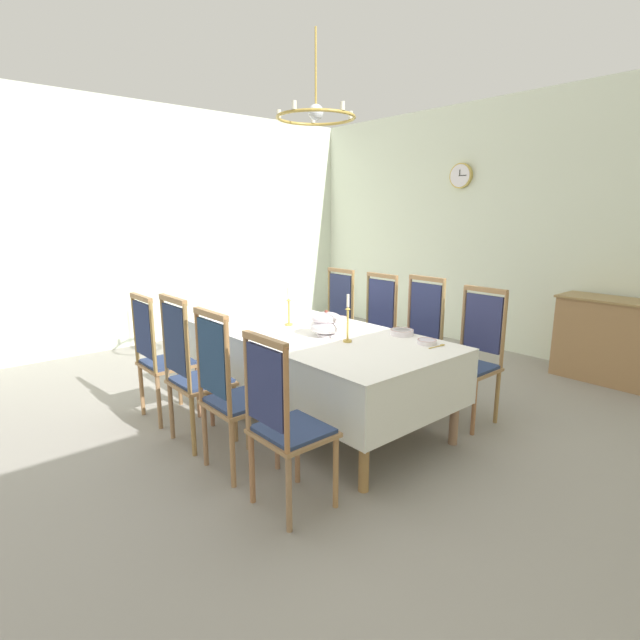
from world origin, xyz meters
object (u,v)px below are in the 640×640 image
object	(u,v)px
chair_south_a	(160,355)
chair_south_c	(230,391)
chair_north_a	(333,320)
spoon_primary	(440,345)
candlestick_east	(348,323)
chair_north_b	(373,330)
chair_south_d	(284,421)
bowl_far_right	(402,332)
mounted_clock	(461,176)
sideboard	(630,344)
chair_north_c	(416,340)
chair_south_b	(192,370)
bowl_near_left	(427,341)
dining_table	(316,341)
candlestick_west	(289,310)
spoon_secondary	(207,319)
bowl_near_right	(210,320)
soup_tureen	(326,323)
bowl_far_left	(338,319)
chandelier	(316,116)
chair_north_d	(473,355)

from	to	relation	value
chair_south_a	chair_south_c	bearing A→B (deg)	-0.15
chair_north_a	spoon_primary	world-z (taller)	chair_north_a
candlestick_east	spoon_primary	bearing A→B (deg)	39.29
chair_north_b	chair_south_d	size ratio (longest dim) A/B	1.05
bowl_far_right	chair_north_b	bearing A→B (deg)	147.51
mounted_clock	sideboard	bearing A→B (deg)	-6.04
chair_north_c	sideboard	size ratio (longest dim) A/B	0.83
sideboard	chair_south_d	bearing A→B (deg)	81.63
chair_south_b	bowl_near_left	bearing A→B (deg)	52.31
chair_south_a	chair_south_d	distance (m)	1.80
dining_table	candlestick_west	bearing A→B (deg)	-180.00
dining_table	mounted_clock	bearing A→B (deg)	104.24
chair_south_a	candlestick_east	world-z (taller)	candlestick_east
chair_north_a	bowl_far_right	xyz separation A→B (m)	(1.42, -0.51, 0.21)
bowl_near_left	bowl_far_right	xyz separation A→B (m)	(-0.31, 0.07, 0.01)
chair_north_a	bowl_near_left	bearing A→B (deg)	161.42
chair_south_d	spoon_secondary	distance (m)	2.05
chair_north_b	mounted_clock	xyz separation A→B (m)	(-0.54, 2.25, 1.67)
bowl_near_right	spoon_primary	world-z (taller)	bowl_near_right
candlestick_west	sideboard	xyz separation A→B (m)	(1.87, 3.02, -0.47)
candlestick_west	chair_south_c	bearing A→B (deg)	-56.81
soup_tureen	bowl_far_left	xyz separation A→B (m)	(-0.35, 0.47, -0.09)
candlestick_east	spoon_secondary	distance (m)	1.53
chair_north_b	spoon_primary	world-z (taller)	chair_north_b
chair_south_c	spoon_primary	size ratio (longest dim) A/B	6.57
candlestick_west	chandelier	xyz separation A→B (m)	(0.38, 0.00, 1.60)
chair_south_d	bowl_far_left	world-z (taller)	chair_south_d
chair_south_c	chair_south_d	xyz separation A→B (m)	(0.61, 0.00, -0.02)
bowl_far_right	spoon_primary	size ratio (longest dim) A/B	1.10
chair_north_c	candlestick_west	distance (m)	1.25
chair_north_b	chandelier	xyz separation A→B (m)	(0.28, -1.01, 1.92)
chair_north_d	bowl_near_right	distance (m)	2.39
chair_north_b	mounted_clock	world-z (taller)	mounted_clock
chair_north_a	bowl_near_left	world-z (taller)	chair_north_a
spoon_secondary	bowl_far_right	bearing A→B (deg)	31.45
chair_south_d	spoon_secondary	xyz separation A→B (m)	(-1.97, 0.55, 0.21)
chair_north_c	spoon_primary	world-z (taller)	chair_north_c
dining_table	chair_north_b	xyz separation A→B (m)	(-0.28, 1.01, -0.11)
chair_south_a	chair_north_a	xyz separation A→B (m)	(-0.00, 2.03, 0.02)
candlestick_west	bowl_near_left	bearing A→B (deg)	19.49
chair_north_a	spoon_secondary	bearing A→B (deg)	83.50
candlestick_east	bowl_near_left	distance (m)	0.64
sideboard	mounted_clock	world-z (taller)	mounted_clock
chair_north_b	bowl_near_right	bearing A→B (deg)	65.91
chair_south_b	spoon_secondary	bearing A→B (deg)	144.88
chair_south_b	chair_south_a	bearing A→B (deg)	179.61
chair_north_a	chair_north_c	xyz separation A→B (m)	(1.19, 0.00, 0.01)
chair_south_c	bowl_far_right	bearing A→B (deg)	81.07
bowl_far_right	chair_north_c	bearing A→B (deg)	114.91
chair_south_c	bowl_far_left	size ratio (longest dim) A/B	6.42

